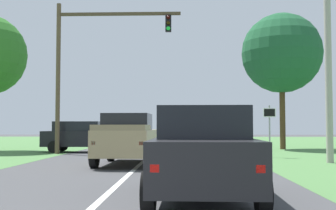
{
  "coord_description": "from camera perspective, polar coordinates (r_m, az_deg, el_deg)",
  "views": [
    {
      "loc": [
        1.64,
        -3.56,
        1.49
      ],
      "look_at": [
        0.97,
        16.74,
        2.52
      ],
      "focal_mm": 44.82,
      "sensor_mm": 36.0,
      "label": 1
    }
  ],
  "objects": [
    {
      "name": "keep_moving_sign",
      "position": [
        20.7,
        13.64,
        -2.53
      ],
      "size": [
        0.6,
        0.09,
        2.49
      ],
      "color": "gray",
      "rests_on": "ground_plane"
    },
    {
      "name": "utility_pole_right",
      "position": [
        18.65,
        20.92,
        7.71
      ],
      "size": [
        0.28,
        0.28,
        9.73
      ],
      "primitive_type": "cylinder",
      "color": "#9E998E",
      "rests_on": "ground_plane"
    },
    {
      "name": "oak_tree_right",
      "position": [
        28.54,
        15.2,
        6.79
      ],
      "size": [
        5.2,
        5.2,
        8.86
      ],
      "color": "#4C351E",
      "rests_on": "ground_plane"
    },
    {
      "name": "traffic_light",
      "position": [
        23.4,
        -10.79,
        6.64
      ],
      "size": [
        6.81,
        0.4,
        8.23
      ],
      "color": "brown",
      "rests_on": "ground_plane"
    },
    {
      "name": "red_suv_near",
      "position": [
        8.76,
        4.72,
        -6.2
      ],
      "size": [
        2.25,
        4.65,
        1.87
      ],
      "color": "black",
      "rests_on": "ground_plane"
    },
    {
      "name": "crossing_suv_far",
      "position": [
        24.7,
        -11.81,
        -4.15
      ],
      "size": [
        4.33,
        2.18,
        1.76
      ],
      "color": "black",
      "rests_on": "ground_plane"
    },
    {
      "name": "pickup_truck_lead",
      "position": [
        16.46,
        -5.47,
        -4.56
      ],
      "size": [
        2.33,
        4.92,
        1.98
      ],
      "color": "tan",
      "rests_on": "ground_plane"
    },
    {
      "name": "ground_plane",
      "position": [
        14.42,
        -4.7,
        -8.83
      ],
      "size": [
        120.0,
        120.0,
        0.0
      ],
      "primitive_type": "plane",
      "color": "#424244"
    }
  ]
}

